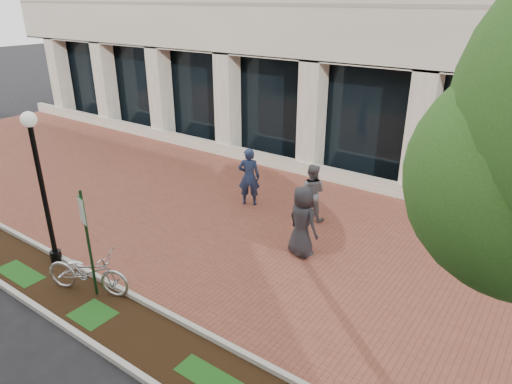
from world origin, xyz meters
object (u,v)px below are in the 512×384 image
Objects in this scene: lamppost at (41,181)px; locked_bicycle at (88,272)px; pedestrian_left at (249,177)px; pedestrian_right at (302,222)px; pedestrian_mid at (311,192)px; parking_sign at (86,231)px.

locked_bicycle is (1.82, -0.29, -1.67)m from lamppost.
pedestrian_left is at bearing -22.10° from locked_bicycle.
pedestrian_left is 1.00× the size of pedestrian_right.
pedestrian_left is 3.45m from pedestrian_right.
pedestrian_left is at bearing -8.17° from pedestrian_mid.
lamppost is at bearing 59.71° from locked_bicycle.
parking_sign is 6.04m from pedestrian_left.
pedestrian_mid is (2.26, 6.22, 0.35)m from locked_bicycle.
pedestrian_left is at bearing 71.34° from lamppost.
pedestrian_right is (4.91, 3.96, -1.25)m from lamppost.
parking_sign is at bearing 73.76° from pedestrian_right.
lamppost is 2.49m from locked_bicycle.
lamppost is 2.03× the size of pedestrian_right.
parking_sign is at bearing 57.81° from pedestrian_mid.
locked_bicycle is at bearing 59.53° from pedestrian_left.
pedestrian_mid is at bearing 156.38° from pedestrian_left.
parking_sign is 1.35× the size of pedestrian_right.
locked_bicycle is 6.62m from pedestrian_mid.
lamppost reaches higher than pedestrian_right.
pedestrian_right reaches higher than locked_bicycle.
parking_sign is at bearing -8.44° from lamppost.
locked_bicycle is 1.07× the size of pedestrian_left.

